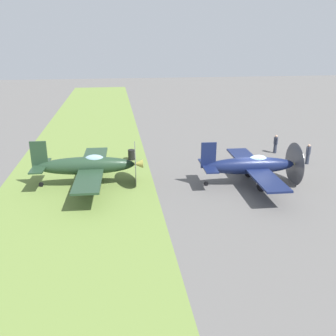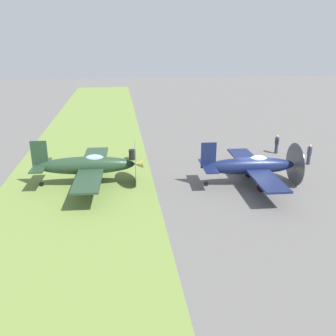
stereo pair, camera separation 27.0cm
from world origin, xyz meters
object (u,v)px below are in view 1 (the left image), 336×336
(ground_crew_chief, at_px, (308,154))
(fuel_drum, at_px, (131,155))
(ground_crew_mechanic, at_px, (276,143))
(airplane_lead, at_px, (252,166))
(airplane_wingman, at_px, (88,166))

(ground_crew_chief, height_order, fuel_drum, ground_crew_chief)
(ground_crew_mechanic, bearing_deg, fuel_drum, -85.73)
(airplane_lead, bearing_deg, airplane_wingman, -95.34)
(airplane_wingman, xyz_separation_m, ground_crew_mechanic, (-5.65, 16.71, -0.56))
(airplane_lead, height_order, ground_crew_chief, airplane_lead)
(airplane_wingman, bearing_deg, ground_crew_chief, 99.29)
(ground_crew_chief, distance_m, ground_crew_mechanic, 3.70)
(airplane_lead, xyz_separation_m, airplane_wingman, (-1.52, -11.67, 0.06))
(airplane_lead, relative_size, fuel_drum, 10.53)
(ground_crew_chief, xyz_separation_m, fuel_drum, (-3.34, -14.75, -0.46))
(airplane_wingman, relative_size, ground_crew_chief, 5.71)
(ground_crew_chief, bearing_deg, airplane_wingman, -23.94)
(airplane_lead, relative_size, airplane_wingman, 0.96)
(fuel_drum, bearing_deg, airplane_lead, 49.63)
(airplane_lead, xyz_separation_m, ground_crew_chief, (-3.74, 6.43, -0.51))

